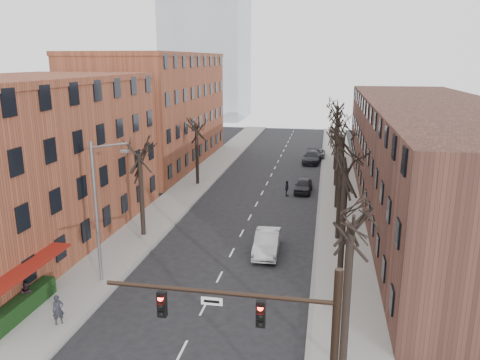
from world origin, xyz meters
The scene contains 23 objects.
sidewalk_left centered at (-8.00, 35.00, 0.07)m, with size 4.00×90.00×0.15m, color gray.
sidewalk_right centered at (8.00, 35.00, 0.07)m, with size 4.00×90.00×0.15m, color gray.
building_left_near centered at (-16.00, 15.00, 6.00)m, with size 12.00×26.00×12.00m, color brown.
building_left_far centered at (-16.00, 44.00, 7.00)m, with size 12.00×28.00×14.00m, color brown.
building_right centered at (16.00, 30.00, 5.00)m, with size 12.00×50.00×10.00m, color #543027.
awning_left centered at (-9.40, 6.00, 0.00)m, with size 1.20×7.00×0.15m, color maroon.
hedge centered at (-9.50, 5.00, 0.65)m, with size 0.80×6.00×1.00m, color black.
tree_right_b centered at (7.60, 12.00, 0.00)m, with size 5.20×5.20×10.80m, color black, non-canonical shape.
tree_right_c centered at (7.60, 20.00, 0.00)m, with size 5.20×5.20×11.60m, color black, non-canonical shape.
tree_right_d centered at (7.60, 28.00, 0.00)m, with size 5.20×5.20×10.00m, color black, non-canonical shape.
tree_right_e centered at (7.60, 36.00, 0.00)m, with size 5.20×5.20×10.80m, color black, non-canonical shape.
tree_right_f centered at (7.60, 44.00, 0.00)m, with size 5.20×5.20×11.60m, color black, non-canonical shape.
tree_left_a centered at (-7.60, 18.00, 0.00)m, with size 5.20×5.20×9.50m, color black, non-canonical shape.
tree_left_b centered at (-7.60, 34.00, 0.00)m, with size 5.20×5.20×9.50m, color black, non-canonical shape.
signal_mast_arm centered at (5.45, -1.00, 4.40)m, with size 8.14×0.30×7.20m.
streetlight centered at (-7.03, 10.00, 5.01)m, with size 2.45×0.22×9.03m.
silver_sedan centered at (2.52, 16.44, 0.81)m, with size 1.72×4.93×1.62m, color #A3A5A9.
parked_car_near centered at (4.25, 33.12, 0.73)m, with size 1.72×4.28×1.46m, color black.
parked_car_mid centered at (4.57, 47.88, 0.79)m, with size 2.20×5.42×1.57m, color black.
parked_car_far centered at (5.30, 51.45, 0.60)m, with size 1.99×4.32×1.20m, color #4F5256.
pedestrian_a centered at (-7.01, 4.83, 0.96)m, with size 0.59×0.39×1.61m, color black.
pedestrian_b centered at (-9.60, 5.95, 0.94)m, with size 0.77×0.60×1.58m, color black.
pedestrian_crossing centered at (2.65, 31.28, 0.83)m, with size 0.97×0.41×1.66m, color black.
Camera 1 is at (6.41, -15.03, 13.69)m, focal length 35.00 mm.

